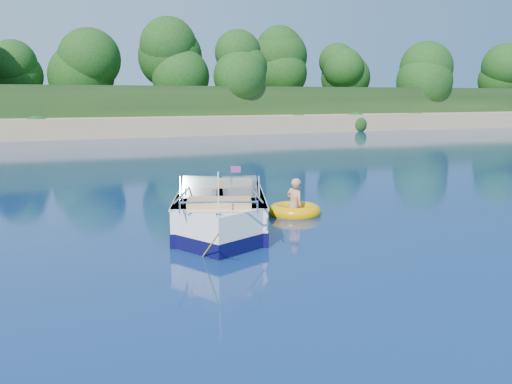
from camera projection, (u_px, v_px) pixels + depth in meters
ground at (411, 247)px, 11.85m from camera, size 160.00×160.00×0.00m
shoreline at (70, 114)px, 69.20m from camera, size 170.00×59.00×6.00m
treeline at (98, 67)px, 47.94m from camera, size 150.00×7.12×8.19m
motorboat at (220, 216)px, 13.20m from camera, size 3.31×5.46×1.91m
tow_tube at (295, 211)px, 15.14m from camera, size 1.60×1.60×0.37m
boy at (293, 214)px, 15.21m from camera, size 0.61×0.87×1.56m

